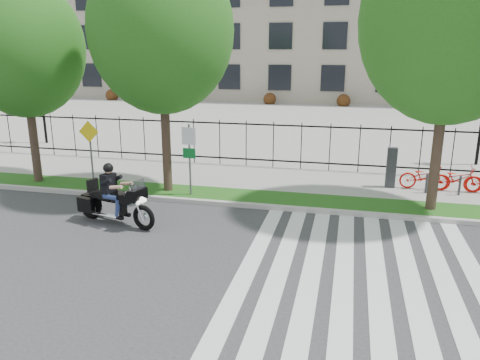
# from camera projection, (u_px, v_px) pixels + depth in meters

# --- Properties ---
(ground) EXTENTS (120.00, 120.00, 0.00)m
(ground) POSITION_uv_depth(u_px,v_px,m) (168.00, 254.00, 12.09)
(ground) COLOR #313134
(ground) RESTS_ON ground
(curb) EXTENTS (60.00, 0.20, 0.15)m
(curb) POSITION_uv_depth(u_px,v_px,m) (213.00, 203.00, 15.91)
(curb) COLOR #ADAAA3
(curb) RESTS_ON ground
(grass_verge) EXTENTS (60.00, 1.50, 0.15)m
(grass_verge) POSITION_uv_depth(u_px,v_px,m) (220.00, 195.00, 16.70)
(grass_verge) COLOR #184C13
(grass_verge) RESTS_ON ground
(sidewalk) EXTENTS (60.00, 3.50, 0.15)m
(sidewalk) POSITION_uv_depth(u_px,v_px,m) (237.00, 177.00, 19.04)
(sidewalk) COLOR #9B9991
(sidewalk) RESTS_ON ground
(plaza) EXTENTS (80.00, 34.00, 0.10)m
(plaza) POSITION_uv_depth(u_px,v_px,m) (292.00, 118.00, 35.49)
(plaza) COLOR #9B9991
(plaza) RESTS_ON ground
(crosswalk_stripes) EXTENTS (5.70, 8.00, 0.01)m
(crosswalk_stripes) POSITION_uv_depth(u_px,v_px,m) (360.00, 274.00, 11.01)
(crosswalk_stripes) COLOR silver
(crosswalk_stripes) RESTS_ON ground
(iron_fence) EXTENTS (30.00, 0.06, 2.00)m
(iron_fence) POSITION_uv_depth(u_px,v_px,m) (246.00, 143.00, 20.39)
(iron_fence) COLOR black
(iron_fence) RESTS_ON sidewalk
(office_building) EXTENTS (60.00, 21.90, 20.15)m
(office_building) POSITION_uv_depth(u_px,v_px,m) (317.00, 4.00, 51.48)
(office_building) COLOR gray
(office_building) RESTS_ON ground
(lamp_post_left) EXTENTS (1.06, 0.70, 4.25)m
(lamp_post_left) POSITION_uv_depth(u_px,v_px,m) (40.00, 86.00, 25.14)
(lamp_post_left) COLOR black
(lamp_post_left) RESTS_ON ground
(street_tree_0) EXTENTS (4.41, 4.41, 7.55)m
(street_tree_0) POSITION_uv_depth(u_px,v_px,m) (23.00, 48.00, 16.98)
(street_tree_0) COLOR #37261E
(street_tree_0) RESTS_ON grass_verge
(street_tree_1) EXTENTS (4.88, 4.88, 8.38)m
(street_tree_1) POSITION_uv_depth(u_px,v_px,m) (161.00, 30.00, 15.62)
(street_tree_1) COLOR #37261E
(street_tree_1) RESTS_ON grass_verge
(street_tree_2) EXTENTS (5.32, 5.32, 8.85)m
(street_tree_2) POSITION_uv_depth(u_px,v_px,m) (452.00, 20.00, 13.55)
(street_tree_2) COLOR #37261E
(street_tree_2) RESTS_ON grass_verge
(sign_pole_regulatory) EXTENTS (0.50, 0.09, 2.50)m
(sign_pole_regulatory) POSITION_uv_depth(u_px,v_px,m) (189.00, 151.00, 16.12)
(sign_pole_regulatory) COLOR #59595B
(sign_pole_regulatory) RESTS_ON grass_verge
(sign_pole_warning) EXTENTS (0.78, 0.09, 2.49)m
(sign_pole_warning) POSITION_uv_depth(u_px,v_px,m) (90.00, 145.00, 16.97)
(sign_pole_warning) COLOR #59595B
(sign_pole_warning) RESTS_ON grass_verge
(motorcycle_rider) EXTENTS (2.86, 1.28, 2.25)m
(motorcycle_rider) POSITION_uv_depth(u_px,v_px,m) (115.00, 200.00, 14.01)
(motorcycle_rider) COLOR black
(motorcycle_rider) RESTS_ON ground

